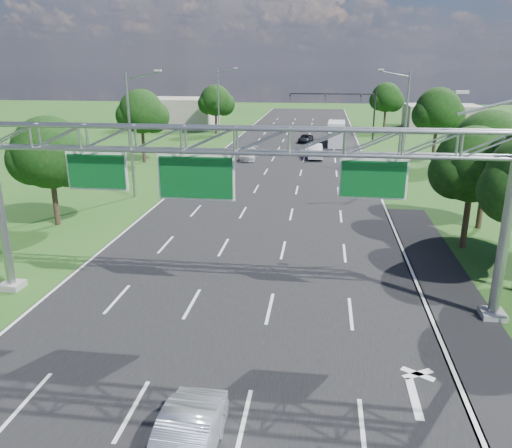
% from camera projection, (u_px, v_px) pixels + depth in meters
% --- Properties ---
extents(ground, '(220.00, 220.00, 0.00)m').
position_uv_depth(ground, '(272.00, 201.00, 40.18)').
color(ground, '#214D17').
rests_on(ground, ground).
extents(road, '(18.00, 180.00, 0.02)m').
position_uv_depth(road, '(272.00, 201.00, 40.18)').
color(road, black).
rests_on(road, ground).
extents(road_flare, '(3.00, 30.00, 0.02)m').
position_uv_depth(road_flare, '(450.00, 295.00, 23.79)').
color(road_flare, black).
rests_on(road_flare, ground).
extents(sign_gantry, '(23.50, 1.00, 9.56)m').
position_uv_depth(sign_gantry, '(238.00, 154.00, 21.05)').
color(sign_gantry, gray).
rests_on(sign_gantry, ground).
extents(traffic_signal, '(12.21, 0.24, 7.00)m').
position_uv_depth(traffic_signal, '(350.00, 104.00, 70.72)').
color(traffic_signal, black).
rests_on(traffic_signal, ground).
extents(streetlight_l_near, '(2.97, 0.22, 10.16)m').
position_uv_depth(streetlight_l_near, '(132.00, 129.00, 39.91)').
color(streetlight_l_near, gray).
rests_on(streetlight_l_near, ground).
extents(streetlight_l_far, '(2.97, 0.22, 10.16)m').
position_uv_depth(streetlight_l_far, '(220.00, 100.00, 72.96)').
color(streetlight_l_far, gray).
rests_on(streetlight_l_far, ground).
extents(streetlight_r_mid, '(2.97, 0.22, 10.16)m').
position_uv_depth(streetlight_r_mid, '(404.00, 120.00, 46.51)').
color(streetlight_r_mid, gray).
rests_on(streetlight_r_mid, ground).
extents(tree_verge_la, '(5.76, 4.80, 7.40)m').
position_uv_depth(tree_verge_la, '(51.00, 156.00, 32.97)').
color(tree_verge_la, '#2D2116').
rests_on(tree_verge_la, ground).
extents(tree_verge_lb, '(5.76, 4.80, 8.06)m').
position_uv_depth(tree_verge_lb, '(142.00, 113.00, 54.74)').
color(tree_verge_lb, '#2D2116').
rests_on(tree_verge_lb, ground).
extents(tree_verge_lc, '(5.76, 4.80, 7.62)m').
position_uv_depth(tree_verge_lc, '(216.00, 102.00, 78.10)').
color(tree_verge_lc, '#2D2116').
rests_on(tree_verge_lc, ground).
extents(tree_verge_rd, '(5.76, 4.80, 8.28)m').
position_uv_depth(tree_verge_rd, '(438.00, 112.00, 53.48)').
color(tree_verge_rd, '#2D2116').
rests_on(tree_verge_rd, ground).
extents(tree_verge_re, '(5.76, 4.80, 7.84)m').
position_uv_depth(tree_verge_re, '(387.00, 99.00, 82.19)').
color(tree_verge_re, '#2D2116').
rests_on(tree_verge_re, ground).
extents(building_left, '(14.00, 10.00, 5.00)m').
position_uv_depth(building_left, '(175.00, 113.00, 87.51)').
color(building_left, '#A09486').
rests_on(building_left, ground).
extents(building_right, '(12.00, 9.00, 4.00)m').
position_uv_depth(building_right, '(442.00, 117.00, 85.66)').
color(building_right, '#A09486').
rests_on(building_right, ground).
extents(silver_sedan, '(1.64, 4.44, 1.45)m').
position_uv_depth(silver_sedan, '(184.00, 447.00, 13.38)').
color(silver_sedan, silver).
rests_on(silver_sedan, ground).
extents(car_queue_a, '(1.85, 4.47, 1.29)m').
position_uv_depth(car_queue_a, '(249.00, 154.00, 57.84)').
color(car_queue_a, '#BABABA').
rests_on(car_queue_a, ground).
extents(car_queue_b, '(2.21, 4.13, 1.10)m').
position_uv_depth(car_queue_b, '(306.00, 138.00, 70.69)').
color(car_queue_b, black).
rests_on(car_queue_b, ground).
extents(car_queue_d, '(2.10, 5.03, 1.62)m').
position_uv_depth(car_queue_d, '(315.00, 151.00, 58.62)').
color(car_queue_d, silver).
rests_on(car_queue_d, ground).
extents(box_truck, '(2.47, 7.95, 2.99)m').
position_uv_depth(box_truck, '(336.00, 134.00, 68.76)').
color(box_truck, beige).
rests_on(box_truck, ground).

